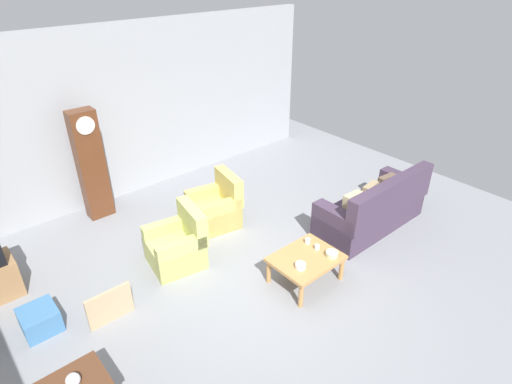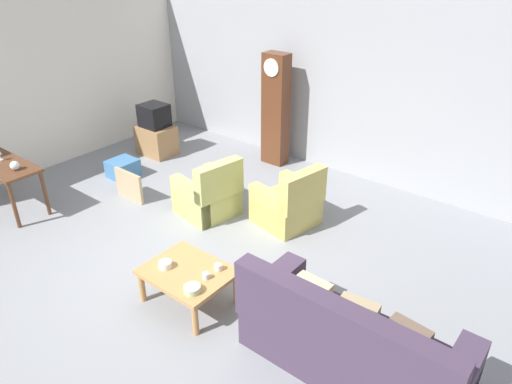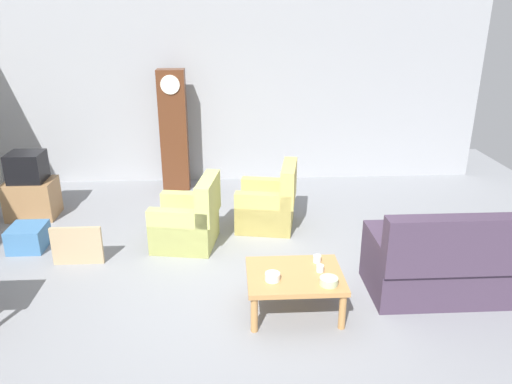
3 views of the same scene
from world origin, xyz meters
name	(u,v)px [view 1 (image 1 of 3)]	position (x,y,z in m)	size (l,w,h in m)	color
ground_plane	(254,274)	(0.00, 0.00, 0.00)	(10.40, 10.40, 0.00)	gray
garage_door_wall	(130,112)	(0.00, 3.60, 1.60)	(8.40, 0.16, 3.20)	#9EA0A5
couch_floral	(373,209)	(2.39, -0.38, 0.36)	(2.10, 0.88, 1.04)	#423347
armchair_olive_near	(178,246)	(-0.70, 0.97, 0.31)	(0.91, 0.88, 0.92)	#B7BC66
armchair_olive_far	(216,208)	(0.39, 1.48, 0.31)	(0.92, 0.89, 0.92)	tan
coffee_table_wood	(306,261)	(0.48, -0.59, 0.37)	(0.96, 0.76, 0.43)	#B27F47
grandfather_clock	(91,165)	(-1.06, 3.11, 1.00)	(0.44, 0.30, 1.99)	#562D19
framed_picture_leaning	(110,306)	(-2.00, 0.52, 0.24)	(0.60, 0.05, 0.48)	tan
storage_box_blue	(40,320)	(-2.75, 0.97, 0.15)	(0.43, 0.46, 0.31)	teal
glass_dome_cloche	(73,380)	(-2.82, -0.76, 0.82)	(0.13, 0.13, 0.13)	silver
cup_white_porcelain	(308,241)	(0.74, -0.38, 0.47)	(0.08, 0.08, 0.08)	white
cup_blue_rimmed	(317,247)	(0.74, -0.57, 0.46)	(0.07, 0.07, 0.07)	silver
bowl_white_stacked	(301,266)	(0.24, -0.71, 0.47)	(0.15, 0.15, 0.08)	white
bowl_shallow_green	(332,254)	(0.78, -0.81, 0.46)	(0.18, 0.18, 0.07)	#B2C69E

